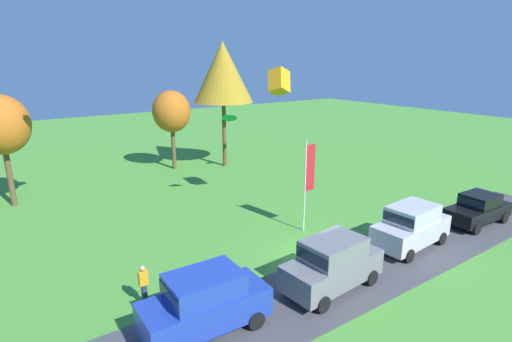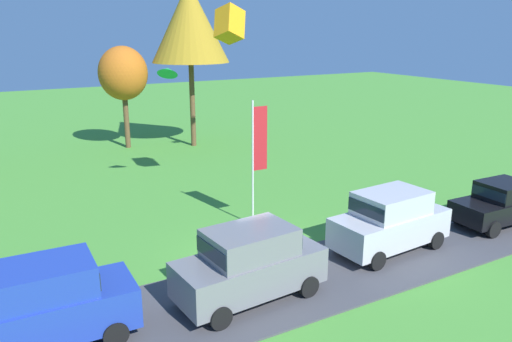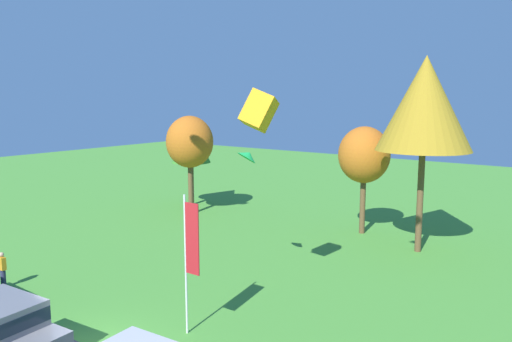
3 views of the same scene
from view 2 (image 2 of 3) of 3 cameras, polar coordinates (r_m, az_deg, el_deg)
name	(u,v)px [view 2 (image 2 of 3)]	position (r m, az deg, el deg)	size (l,w,h in m)	color
ground_plane	(254,261)	(18.21, -0.19, -10.27)	(120.00, 120.00, 0.00)	#478E33
pavement_strip	(285,285)	(16.65, 3.31, -12.85)	(36.00, 4.40, 0.06)	#424247
car_suv_far_end	(43,302)	(14.31, -23.15, -13.61)	(4.64, 2.13, 2.28)	#1E389E
car_suv_near_entrance	(250,261)	(15.27, -0.71, -10.29)	(4.73, 2.32, 2.28)	slate
car_suv_mid_row	(390,219)	(19.13, 15.10, -5.29)	(4.71, 2.29, 2.28)	#B7B7BC
car_sedan_by_flagpole	(502,202)	(23.42, 26.30, -3.17)	(4.46, 2.08, 1.84)	black
tree_left_of_center	(123,74)	(35.50, -14.95, 10.69)	(3.30, 3.30, 6.96)	brown
tree_right_of_center	(190,23)	(35.09, -7.60, 16.44)	(5.24, 5.24, 11.07)	brown
flag_banner	(258,147)	(20.48, 0.19, 2.73)	(0.71, 0.08, 5.31)	silver
kite_delta_high_right	(168,71)	(24.52, -10.06, 11.18)	(0.98, 0.98, 0.31)	green
kite_box_mid_center	(230,24)	(23.30, -3.04, 16.42)	(0.98, 0.98, 1.37)	orange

